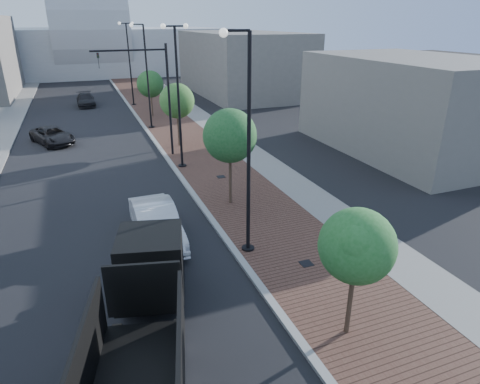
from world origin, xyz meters
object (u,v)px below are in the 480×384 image
object	(u,v)px
dump_truck	(144,333)
dark_car_mid	(52,135)
pedestrian	(244,133)
white_sedan	(156,223)

from	to	relation	value
dump_truck	dark_car_mid	xyz separation A→B (m)	(-3.23, 26.87, -0.61)
dark_car_mid	pedestrian	xyz separation A→B (m)	(14.67, -5.89, 0.25)
white_sedan	dark_car_mid	xyz separation A→B (m)	(-4.96, 19.34, -0.18)
dark_car_mid	dump_truck	bearing A→B (deg)	-106.85
pedestrian	dark_car_mid	bearing A→B (deg)	-10.74
dump_truck	pedestrian	bearing A→B (deg)	75.37
dump_truck	pedestrian	world-z (taller)	dump_truck
white_sedan	pedestrian	distance (m)	16.59
white_sedan	dark_car_mid	world-z (taller)	white_sedan
dump_truck	dark_car_mid	world-z (taller)	dump_truck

